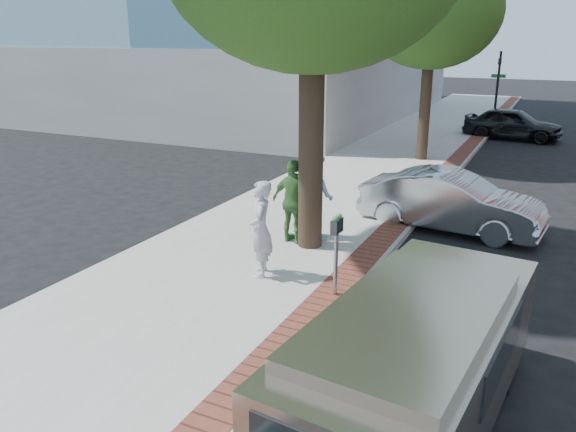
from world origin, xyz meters
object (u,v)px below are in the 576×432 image
Objects in this scene: person_gray at (261,229)px; sedan_silver at (451,202)px; person_green at (294,202)px; person_officer at (316,195)px; bg_car at (513,124)px; van at (420,356)px; parking_meter at (336,238)px.

person_gray is 0.43× the size of sedan_silver.
person_green reaches higher than sedan_silver.
person_officer is at bearing 136.00° from sedan_silver.
van is (0.79, -21.58, 0.22)m from bg_car.
person_officer is 0.40× the size of van.
bg_car is 0.88× the size of van.
person_officer reaches higher than bg_car.
person_officer reaches higher than parking_meter.
person_green reaches higher than bg_car.
person_gray is 0.43× the size of bg_car.
parking_meter is 0.80× the size of person_green.
van is (3.84, -4.73, -0.13)m from person_green.
person_green is at bearing 161.43° from person_gray.
sedan_silver is at bearing 77.72° from parking_meter.
person_officer reaches higher than person_green.
person_officer is (-1.54, 2.73, -0.11)m from parking_meter.
person_green is (-0.21, 1.89, 0.00)m from person_gray.
person_officer is at bearing -102.27° from person_green.
parking_meter is 0.35× the size of sedan_silver.
person_gray is at bearing 105.04° from person_green.
sedan_silver is (2.85, 2.78, -0.37)m from person_green.
van is (3.63, -2.84, -0.13)m from person_gray.
sedan_silver is at bearing 125.70° from person_gray.
van is at bearing -171.90° from bg_car.
person_officer is 0.45× the size of bg_car.
van reaches higher than bg_car.
parking_meter is 0.31× the size of van.
van reaches higher than parking_meter.
sedan_silver is at bearing 103.37° from van.
van reaches higher than sedan_silver.
bg_car is at bearing 146.58° from person_gray.
person_green reaches higher than van.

